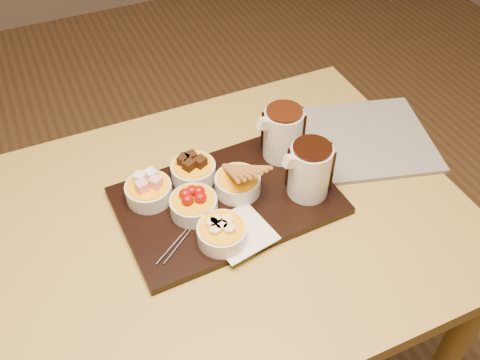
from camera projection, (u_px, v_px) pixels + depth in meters
name	position (u px, v px, depth m)	size (l,w,h in m)	color
dining_table	(189.00, 257.00, 1.19)	(1.20, 0.80, 0.75)	#B09341
serving_board	(227.00, 201.00, 1.16)	(0.46, 0.30, 0.02)	black
napkin	(240.00, 233.00, 1.08)	(0.12, 0.12, 0.00)	white
bowl_marshmallows	(149.00, 192.00, 1.14)	(0.10, 0.10, 0.04)	silver
bowl_cake	(193.00, 171.00, 1.19)	(0.10, 0.10, 0.04)	silver
bowl_strawberries	(194.00, 206.00, 1.11)	(0.10, 0.10, 0.04)	silver
bowl_biscotti	(238.00, 184.00, 1.16)	(0.10, 0.10, 0.04)	silver
bowl_bananas	(222.00, 234.00, 1.06)	(0.10, 0.10, 0.04)	silver
pitcher_dark_chocolate	(310.00, 171.00, 1.13)	(0.09, 0.09, 0.12)	silver
pitcher_milk_chocolate	(283.00, 134.00, 1.21)	(0.09, 0.09, 0.12)	silver
fondue_skewers	(195.00, 220.00, 1.10)	(0.26, 0.03, 0.01)	silver
newspaper	(357.00, 140.00, 1.31)	(0.35, 0.28, 0.01)	beige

